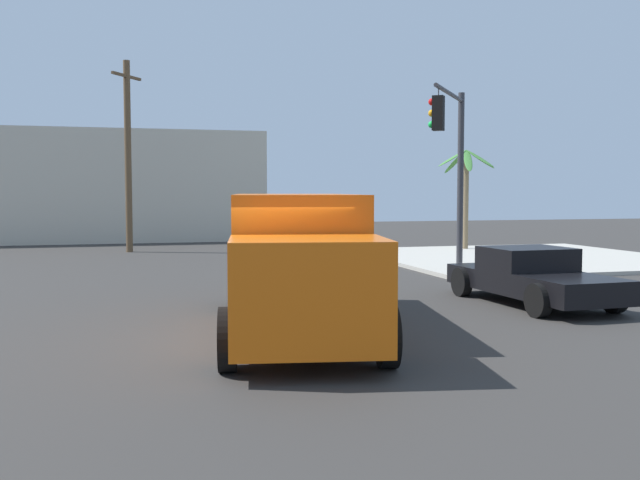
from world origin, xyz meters
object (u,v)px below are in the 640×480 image
(palm_tree_far, at_px, (466,181))
(utility_pole, at_px, (128,154))
(traffic_light_secondary, at_px, (453,154))
(delivery_truck, at_px, (295,257))
(pickup_black, at_px, (531,274))

(palm_tree_far, distance_m, utility_pole, 15.43)
(traffic_light_secondary, relative_size, utility_pole, 0.66)
(delivery_truck, height_order, pickup_black, delivery_truck)
(pickup_black, relative_size, palm_tree_far, 1.16)
(utility_pole, bearing_deg, pickup_black, -63.39)
(pickup_black, bearing_deg, utility_pole, 116.61)
(traffic_light_secondary, height_order, utility_pole, utility_pole)
(pickup_black, distance_m, utility_pole, 21.04)
(traffic_light_secondary, distance_m, palm_tree_far, 11.46)
(traffic_light_secondary, xyz_separation_m, utility_pole, (-9.35, 13.94, 0.56))
(palm_tree_far, xyz_separation_m, utility_pole, (-14.88, 3.92, 1.22))
(pickup_black, xyz_separation_m, utility_pole, (-9.27, 18.51, 3.73))
(traffic_light_secondary, bearing_deg, pickup_black, -90.91)
(traffic_light_secondary, bearing_deg, palm_tree_far, 61.09)
(traffic_light_secondary, bearing_deg, utility_pole, 123.85)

